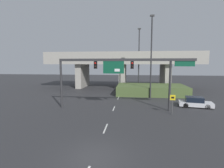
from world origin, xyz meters
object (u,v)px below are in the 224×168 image
at_px(highway_light_pole_near, 151,55).
at_px(speed_limit_sign, 172,102).
at_px(signal_gantry, 122,68).
at_px(parked_sedan_near_right, 195,102).
at_px(highway_light_pole_far, 139,58).

bearing_deg(highway_light_pole_near, speed_limit_sign, -81.19).
relative_size(signal_gantry, parked_sedan_near_right, 3.78).
distance_m(highway_light_pole_near, parked_sedan_near_right, 10.25).
bearing_deg(speed_limit_sign, highway_light_pole_far, 99.56).
relative_size(speed_limit_sign, highway_light_pole_far, 0.17).
bearing_deg(signal_gantry, parked_sedan_near_right, 13.90).
bearing_deg(parked_sedan_near_right, highway_light_pole_far, 125.25).
bearing_deg(highway_light_pole_near, highway_light_pole_far, 100.34).
height_order(highway_light_pole_near, parked_sedan_near_right, highway_light_pole_near).
xyz_separation_m(speed_limit_sign, highway_light_pole_far, (-3.22, 19.13, 5.58)).
height_order(highway_light_pole_far, parked_sedan_near_right, highway_light_pole_far).
xyz_separation_m(highway_light_pole_far, parked_sedan_near_right, (7.11, -15.04, -6.48)).
bearing_deg(speed_limit_sign, parked_sedan_near_right, 46.43).
relative_size(speed_limit_sign, parked_sedan_near_right, 0.53).
xyz_separation_m(signal_gantry, speed_limit_sign, (5.95, -1.66, -3.71)).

